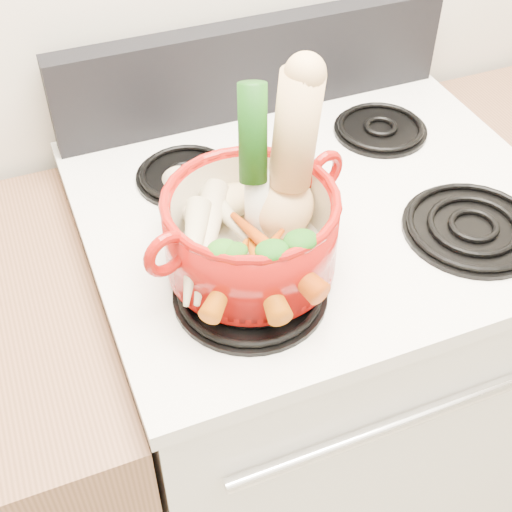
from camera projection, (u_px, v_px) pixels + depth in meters
name	position (u px, v px, depth m)	size (l,w,h in m)	color
stove_body	(306.00, 377.00, 1.53)	(0.76, 0.65, 0.92)	white
cooktop	(320.00, 207.00, 1.20)	(0.78, 0.67, 0.03)	white
control_backsplash	(254.00, 68.00, 1.33)	(0.76, 0.05, 0.18)	black
oven_handle	(411.00, 419.00, 1.08)	(0.02, 0.02, 0.60)	silver
burner_front_left	(250.00, 292.00, 1.02)	(0.22, 0.22, 0.02)	black
burner_front_right	(473.00, 227.00, 1.13)	(0.22, 0.22, 0.02)	black
burner_back_left	(186.00, 174.00, 1.23)	(0.17, 0.17, 0.02)	black
burner_back_right	(380.00, 128.00, 1.33)	(0.17, 0.17, 0.02)	black
dutch_oven	(251.00, 232.00, 1.01)	(0.25, 0.25, 0.12)	#930E09
pot_handle_left	(166.00, 254.00, 0.92)	(0.07, 0.07, 0.02)	#930E09
pot_handle_right	(324.00, 171.00, 1.05)	(0.07, 0.07, 0.02)	#930E09
squash	(287.00, 158.00, 0.98)	(0.11, 0.11, 0.26)	#DEA972
leek	(257.00, 169.00, 0.97)	(0.04, 0.04, 0.26)	silver
ginger	(232.00, 201.00, 1.08)	(0.09, 0.06, 0.05)	#D7C284
parsnip_0	(199.00, 228.00, 1.03)	(0.04, 0.04, 0.23)	beige
parsnip_1	(206.00, 241.00, 1.01)	(0.04, 0.04, 0.21)	beige
parsnip_2	(226.00, 212.00, 1.04)	(0.04, 0.04, 0.18)	beige
parsnip_3	(193.00, 250.00, 0.98)	(0.04, 0.04, 0.18)	beige
carrot_0	(262.00, 272.00, 0.98)	(0.03, 0.03, 0.17)	#B95909
carrot_1	(229.00, 278.00, 0.96)	(0.03, 0.03, 0.15)	orange
carrot_2	(274.00, 255.00, 0.98)	(0.04, 0.04, 0.19)	#BD3C09
carrot_3	(259.00, 259.00, 0.97)	(0.03, 0.03, 0.12)	#C23909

